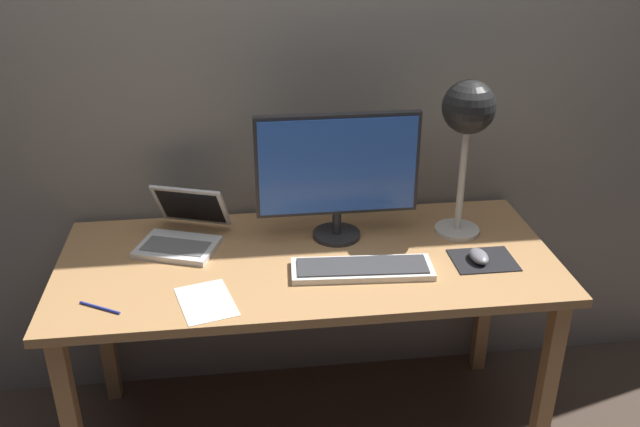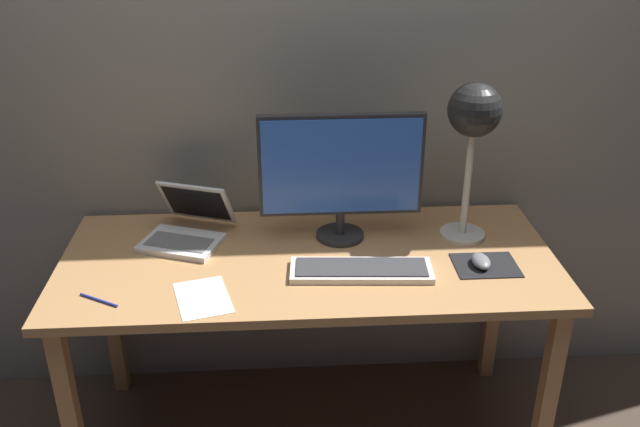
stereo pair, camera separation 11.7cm
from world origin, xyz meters
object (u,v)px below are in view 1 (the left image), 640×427
(pen, at_px, (100,308))
(laptop, at_px, (184,227))
(monitor, at_px, (337,170))
(keyboard_main, at_px, (362,269))
(desk_lamp, at_px, (468,118))
(mouse, at_px, (479,256))

(pen, bearing_deg, laptop, 60.11)
(monitor, bearing_deg, keyboard_main, -79.62)
(desk_lamp, bearing_deg, mouse, -88.23)
(pen, bearing_deg, keyboard_main, 7.97)
(mouse, relative_size, pen, 0.69)
(keyboard_main, bearing_deg, pen, -172.03)
(keyboard_main, bearing_deg, desk_lamp, 31.13)
(laptop, height_order, pen, laptop)
(monitor, bearing_deg, mouse, -27.86)
(laptop, distance_m, mouse, 0.97)
(monitor, distance_m, desk_lamp, 0.45)
(mouse, bearing_deg, keyboard_main, -177.26)
(laptop, xyz_separation_m, pen, (-0.22, -0.38, -0.05))
(monitor, xyz_separation_m, keyboard_main, (0.04, -0.24, -0.24))
(monitor, height_order, keyboard_main, monitor)
(keyboard_main, distance_m, pen, 0.79)
(keyboard_main, bearing_deg, laptop, 153.72)
(monitor, height_order, desk_lamp, desk_lamp)
(pen, bearing_deg, mouse, 6.26)
(desk_lamp, relative_size, pen, 3.83)
(mouse, bearing_deg, laptop, 164.69)
(mouse, bearing_deg, monitor, 152.14)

